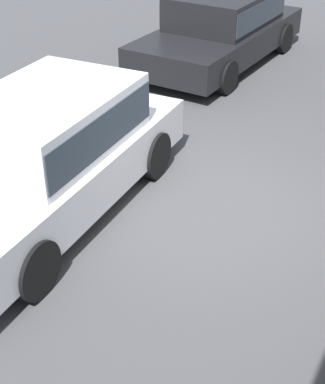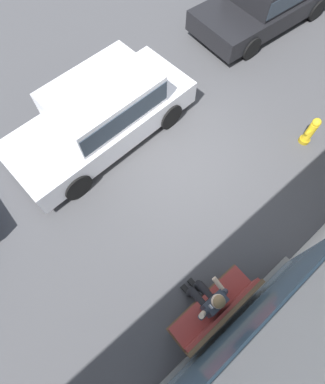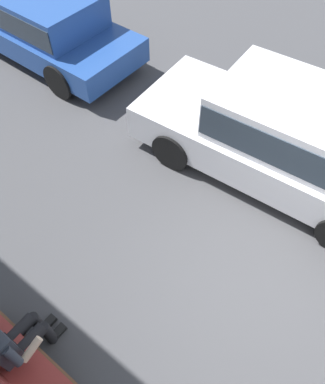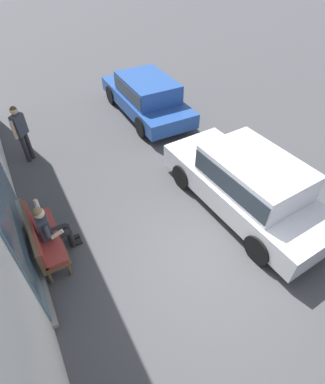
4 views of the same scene
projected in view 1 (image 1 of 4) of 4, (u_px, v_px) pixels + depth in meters
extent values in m
plane|color=#424244|center=(200.00, 212.00, 7.56)|extent=(60.00, 60.00, 0.00)
cube|color=black|center=(219.00, 39.00, 12.13)|extent=(4.62, 2.10, 0.56)
cube|color=black|center=(224.00, 8.00, 11.95)|extent=(2.43, 1.76, 0.65)
cube|color=#28333D|center=(224.00, 8.00, 11.95)|extent=(2.39, 1.79, 0.45)
cylinder|color=black|center=(227.00, 77.00, 10.82)|extent=(0.64, 0.21, 0.63)
cylinder|color=black|center=(146.00, 60.00, 11.62)|extent=(0.64, 0.21, 0.63)
cylinder|color=black|center=(284.00, 38.00, 12.85)|extent=(0.64, 0.21, 0.63)
cylinder|color=black|center=(212.00, 26.00, 13.65)|extent=(0.64, 0.21, 0.63)
cube|color=silver|center=(45.00, 173.00, 7.32)|extent=(4.57, 2.01, 0.60)
cube|color=silver|center=(48.00, 121.00, 7.12)|extent=(2.41, 1.68, 0.69)
cube|color=#28333D|center=(48.00, 121.00, 7.12)|extent=(2.37, 1.71, 0.48)
cylinder|color=black|center=(36.00, 270.00, 6.05)|extent=(0.67, 0.21, 0.66)
cylinder|color=black|center=(155.00, 155.00, 8.18)|extent=(0.67, 0.21, 0.66)
cylinder|color=black|center=(54.00, 132.00, 8.81)|extent=(0.67, 0.21, 0.66)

